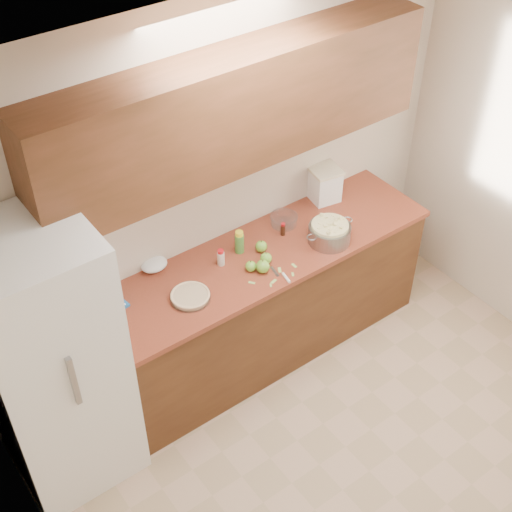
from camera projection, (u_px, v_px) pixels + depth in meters
room_shell at (428, 357)px, 3.54m from camera, size 3.60×3.60×3.60m
counter_run at (253, 308)px, 4.99m from camera, size 2.64×0.68×0.92m
upper_cabinets at (236, 109)px, 4.11m from camera, size 2.60×0.34×0.70m
fridge at (51, 363)px, 4.03m from camera, size 0.70×0.70×1.80m
pie at (190, 296)px, 4.38m from camera, size 0.25×0.25×0.04m
colander at (329, 233)px, 4.78m from camera, size 0.38×0.29×0.14m
flour_canister at (324, 184)px, 5.11m from camera, size 0.24×0.24×0.26m
tablet at (106, 307)px, 4.33m from camera, size 0.26×0.21×0.02m
paring_knife at (285, 277)px, 4.54m from camera, size 0.05×0.20×0.02m
lemon_bottle at (239, 242)px, 4.69m from camera, size 0.06×0.06×0.17m
cinnamon_shaker at (221, 258)px, 4.61m from camera, size 0.05×0.05×0.12m
vanilla_bottle at (283, 229)px, 4.85m from camera, size 0.03×0.03×0.09m
mixing_bowl at (284, 219)px, 4.94m from camera, size 0.19×0.19×0.07m
paper_towel at (154, 264)px, 4.59m from camera, size 0.21×0.19×0.07m
apple_left at (251, 266)px, 4.57m from camera, size 0.07×0.07×0.08m
apple_center at (261, 246)px, 4.72m from camera, size 0.08×0.08×0.09m
apple_front at (263, 266)px, 4.56m from camera, size 0.09×0.09×0.10m
apple_extra at (266, 258)px, 4.63m from camera, size 0.08×0.08×0.09m
peel_a at (294, 266)px, 4.63m from camera, size 0.02×0.04×0.00m
peel_b at (293, 274)px, 4.56m from camera, size 0.03×0.04×0.00m
peel_c at (271, 285)px, 4.49m from camera, size 0.03×0.03×0.00m
peel_d at (280, 270)px, 4.60m from camera, size 0.04×0.05×0.00m
peel_e at (252, 283)px, 4.51m from camera, size 0.04×0.04×0.00m
peel_f at (274, 281)px, 4.51m from camera, size 0.05×0.03×0.00m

